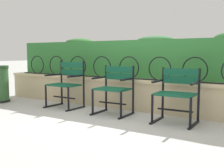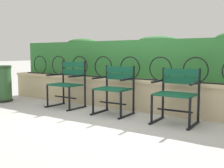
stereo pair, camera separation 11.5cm
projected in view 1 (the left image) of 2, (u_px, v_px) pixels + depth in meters
name	position (u px, v px, depth m)	size (l,w,h in m)	color
ground_plane	(107.00, 119.00, 4.43)	(60.00, 60.00, 0.00)	#ADADA8
stone_wall	(136.00, 94.00, 5.19)	(6.48, 0.41, 0.57)	#C6B289
iron_arch_fence	(129.00, 69.00, 5.12)	(5.96, 0.02, 0.42)	black
hedge_row	(151.00, 57.00, 5.48)	(6.35, 0.63, 0.86)	#2D7033
park_chair_left	(67.00, 83.00, 5.38)	(0.64, 0.53, 0.90)	#0F4C33
park_chair_centre	(115.00, 88.00, 4.77)	(0.61, 0.54, 0.83)	#0F4C33
park_chair_right	(177.00, 93.00, 4.18)	(0.62, 0.54, 0.82)	#0F4C33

